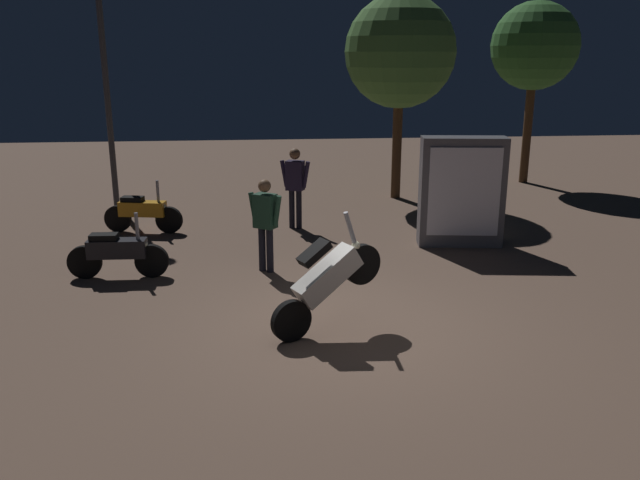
% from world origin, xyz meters
% --- Properties ---
extents(ground_plane, '(40.00, 40.00, 0.00)m').
position_xyz_m(ground_plane, '(0.00, 0.00, 0.00)').
color(ground_plane, brown).
extents(motorcycle_white_foreground, '(1.54, 0.82, 1.63)m').
position_xyz_m(motorcycle_white_foreground, '(-0.28, -0.15, 0.74)').
color(motorcycle_white_foreground, black).
rests_on(motorcycle_white_foreground, ground_plane).
extents(motorcycle_orange_parked_left, '(1.65, 0.47, 1.11)m').
position_xyz_m(motorcycle_orange_parked_left, '(-3.56, 5.22, 0.44)').
color(motorcycle_orange_parked_left, black).
rests_on(motorcycle_orange_parked_left, ground_plane).
extents(motorcycle_black_parked_right, '(1.66, 0.33, 1.11)m').
position_xyz_m(motorcycle_black_parked_right, '(-3.51, 2.37, 0.44)').
color(motorcycle_black_parked_right, black).
rests_on(motorcycle_black_parked_right, ground_plane).
extents(person_rider_beside, '(0.59, 0.45, 1.60)m').
position_xyz_m(person_rider_beside, '(-1.05, 2.46, 0.95)').
color(person_rider_beside, black).
rests_on(person_rider_beside, ground_plane).
extents(person_bystander_far, '(0.65, 0.36, 1.71)m').
position_xyz_m(person_bystander_far, '(-0.37, 5.25, 1.02)').
color(person_bystander_far, black).
rests_on(person_bystander_far, ground_plane).
extents(streetlamp_near, '(0.36, 0.36, 5.69)m').
position_xyz_m(streetlamp_near, '(-4.58, 7.59, 3.55)').
color(streetlamp_near, '#38383D').
rests_on(streetlamp_near, ground_plane).
extents(tree_left_bg, '(2.73, 2.73, 5.00)m').
position_xyz_m(tree_left_bg, '(2.39, 8.06, 3.62)').
color(tree_left_bg, '#4C331E').
rests_on(tree_left_bg, ground_plane).
extents(tree_center_bg, '(2.39, 2.39, 4.99)m').
position_xyz_m(tree_center_bg, '(6.51, 9.73, 3.77)').
color(tree_center_bg, '#4C331E').
rests_on(tree_center_bg, ground_plane).
extents(kiosk_billboard, '(1.65, 0.72, 2.10)m').
position_xyz_m(kiosk_billboard, '(2.73, 3.71, 1.05)').
color(kiosk_billboard, '#595960').
rests_on(kiosk_billboard, ground_plane).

